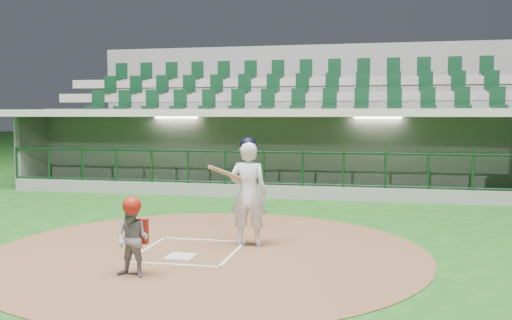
{
  "coord_description": "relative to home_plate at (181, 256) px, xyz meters",
  "views": [
    {
      "loc": [
        2.99,
        -9.08,
        2.25
      ],
      "look_at": [
        0.51,
        2.6,
        1.3
      ],
      "focal_mm": 40.0,
      "sensor_mm": 36.0,
      "label": 1
    }
  ],
  "objects": [
    {
      "name": "ground",
      "position": [
        0.0,
        0.7,
        -0.02
      ],
      "size": [
        120.0,
        120.0,
        0.0
      ],
      "primitive_type": "plane",
      "color": "#194F16",
      "rests_on": "ground"
    },
    {
      "name": "dirt_circle",
      "position": [
        0.3,
        0.5,
        -0.02
      ],
      "size": [
        7.2,
        7.2,
        0.01
      ],
      "primitive_type": "cylinder",
      "color": "brown",
      "rests_on": "ground"
    },
    {
      "name": "batter_box_chalk",
      "position": [
        0.0,
        0.4,
        -0.0
      ],
      "size": [
        1.55,
        1.8,
        0.01
      ],
      "color": "white",
      "rests_on": "ground"
    },
    {
      "name": "dugout_structure",
      "position": [
        0.18,
        8.52,
        0.94
      ],
      "size": [
        16.4,
        3.7,
        3.0
      ],
      "color": "slate",
      "rests_on": "ground"
    },
    {
      "name": "home_plate",
      "position": [
        0.0,
        0.0,
        0.0
      ],
      "size": [
        0.43,
        0.43,
        0.02
      ],
      "primitive_type": "cube",
      "color": "silver",
      "rests_on": "dirt_circle"
    },
    {
      "name": "batter",
      "position": [
        0.85,
        1.03,
        0.92
      ],
      "size": [
        0.87,
        0.87,
        1.86
      ],
      "color": "white",
      "rests_on": "dirt_circle"
    },
    {
      "name": "catcher",
      "position": [
        -0.29,
        -1.15,
        0.55
      ],
      "size": [
        0.55,
        0.46,
        1.12
      ],
      "color": "gray",
      "rests_on": "dirt_circle"
    },
    {
      "name": "seating_deck",
      "position": [
        0.0,
        11.61,
        1.4
      ],
      "size": [
        17.0,
        6.72,
        5.15
      ],
      "color": "slate",
      "rests_on": "ground"
    }
  ]
}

